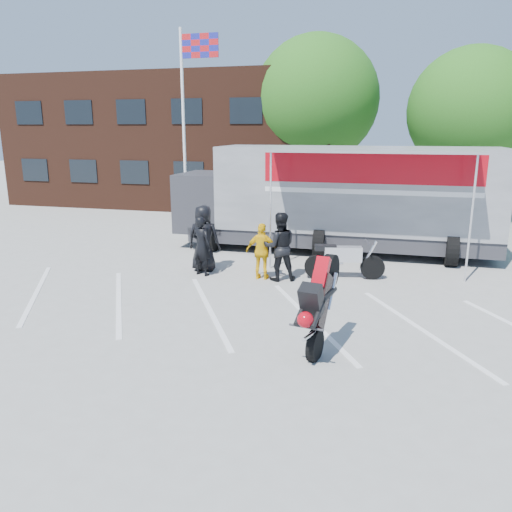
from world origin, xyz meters
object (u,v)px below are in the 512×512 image
at_px(transporter_truck, 338,251).
at_px(parked_motorcycle, 344,279).
at_px(spectator_leather_a, 204,238).
at_px(flagpole, 189,106).
at_px(tree_mid, 471,111).
at_px(spectator_leather_b, 202,246).
at_px(tree_left, 316,100).
at_px(spectator_hivis, 262,251).
at_px(stunt_bike_rider, 325,346).
at_px(spectator_leather_c, 279,247).

distance_m(transporter_truck, parked_motorcycle, 3.35).
xyz_separation_m(transporter_truck, spectator_leather_a, (-3.65, -3.54, 0.99)).
bearing_deg(flagpole, tree_mid, 23.97).
relative_size(flagpole, spectator_leather_b, 4.61).
distance_m(tree_mid, spectator_leather_a, 14.36).
relative_size(tree_left, spectator_hivis, 5.38).
distance_m(flagpole, spectator_hivis, 8.89).
bearing_deg(spectator_leather_a, flagpole, -67.10).
height_order(parked_motorcycle, spectator_leather_b, spectator_leather_b).
xyz_separation_m(flagpole, spectator_hivis, (4.65, -6.27, -4.25)).
bearing_deg(spectator_hivis, transporter_truck, -112.94).
xyz_separation_m(transporter_truck, parked_motorcycle, (0.51, -3.31, 0.00)).
bearing_deg(spectator_leather_b, spectator_leather_a, -58.98).
distance_m(stunt_bike_rider, spectator_leather_c, 4.63).
xyz_separation_m(stunt_bike_rider, spectator_leather_a, (-4.23, 4.50, 0.99)).
xyz_separation_m(parked_motorcycle, spectator_leather_a, (-4.16, -0.23, 0.99)).
bearing_deg(spectator_leather_b, flagpole, -47.37).
bearing_deg(tree_mid, tree_left, 171.87).
relative_size(tree_mid, stunt_bike_rider, 3.74).
bearing_deg(parked_motorcycle, transporter_truck, -2.84).
bearing_deg(spectator_hivis, tree_mid, -119.29).
xyz_separation_m(flagpole, tree_left, (4.24, 6.00, 0.51)).
height_order(tree_left, transporter_truck, tree_left).
relative_size(tree_left, parked_motorcycle, 3.74).
bearing_deg(spectator_leather_c, spectator_leather_b, -17.84).
bearing_deg(flagpole, tree_left, 54.72).
bearing_deg(spectator_leather_a, transporter_truck, -138.04).
xyz_separation_m(tree_left, spectator_leather_c, (0.89, -12.24, -4.60)).
bearing_deg(stunt_bike_rider, flagpole, 134.87).
height_order(parked_motorcycle, stunt_bike_rider, stunt_bike_rider).
xyz_separation_m(tree_mid, spectator_hivis, (-6.60, -11.27, -4.14)).
bearing_deg(transporter_truck, tree_left, 104.39).
bearing_deg(parked_motorcycle, spectator_leather_a, 81.58).
height_order(flagpole, tree_mid, flagpole).
bearing_deg(flagpole, parked_motorcycle, -39.31).
relative_size(tree_left, transporter_truck, 0.77).
relative_size(spectator_leather_a, spectator_hivis, 1.24).
bearing_deg(spectator_leather_a, spectator_leather_c, 169.25).
xyz_separation_m(tree_left, spectator_hivis, (0.40, -12.27, -4.76)).
bearing_deg(stunt_bike_rider, spectator_hivis, 130.53).
height_order(flagpole, parked_motorcycle, flagpole).
xyz_separation_m(tree_left, spectator_leather_a, (-1.50, -11.88, -4.57)).
xyz_separation_m(tree_left, stunt_bike_rider, (2.73, -16.37, -5.57)).
bearing_deg(spectator_leather_b, spectator_hivis, -159.70).
bearing_deg(flagpole, stunt_bike_rider, -56.08).
bearing_deg(stunt_bike_rider, parked_motorcycle, 101.83).
relative_size(spectator_leather_b, spectator_leather_c, 0.90).
distance_m(tree_left, spectator_hivis, 13.17).
distance_m(stunt_bike_rider, spectator_leather_a, 6.25).
relative_size(transporter_truck, spectator_hivis, 7.02).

